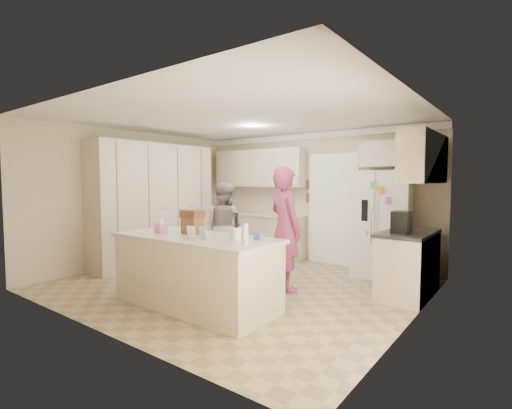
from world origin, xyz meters
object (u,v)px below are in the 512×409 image
Objects in this scene: dollhouse_body at (192,226)px; teen_girl at (285,228)px; refrigerator at (382,224)px; teen_boy at (224,226)px; coffee_maker at (402,222)px; tissue_box at (161,228)px; utensil_crock at (236,234)px; island_base at (195,273)px.

dollhouse_body is 0.14× the size of teen_girl.
refrigerator reaches higher than dollhouse_body.
teen_girl reaches higher than refrigerator.
refrigerator is 1.13× the size of teen_boy.
coffee_maker is 2.84m from dollhouse_body.
teen_girl reaches higher than dollhouse_body.
utensil_crock is at bearing 7.13° from tissue_box.
tissue_box is (-2.60, -2.00, -0.07)m from coffee_maker.
teen_girl is (0.52, 1.35, 0.48)m from island_base.
tissue_box is at bearing 80.25° from teen_girl.
teen_girl reaches higher than utensil_crock.
tissue_box is 0.45m from dollhouse_body.
coffee_maker is 2.14× the size of tissue_box.
coffee_maker is 3.28m from tissue_box.
teen_boy reaches higher than utensil_crock.
utensil_crock is (-1.40, -1.85, -0.07)m from coffee_maker.
teen_boy is at bearing 12.50° from teen_girl.
island_base is at bearing 10.30° from tissue_box.
coffee_maker is 2.32m from utensil_crock.
teen_boy is 0.87× the size of teen_girl.
teen_girl is at bearing 163.16° from teen_boy.
coffee_maker is at bearing 42.83° from island_base.
dollhouse_body reaches higher than tissue_box.
tissue_box is at bearing -142.43° from coffee_maker.
dollhouse_body is 1.89m from teen_boy.
tissue_box is 0.54× the size of dollhouse_body.
teen_girl is (1.07, 1.45, -0.07)m from tissue_box.
utensil_crock is 2.41m from teen_boy.
utensil_crock is at bearing 4.40° from island_base.
teen_boy reaches higher than island_base.
utensil_crock is 1.07× the size of tissue_box.
tissue_box is at bearing -130.49° from refrigerator.
utensil_crock is at bearing 122.39° from teen_girl.
coffee_maker is at bearing 52.88° from utensil_crock.
coffee_maker is (0.61, -1.04, 0.17)m from refrigerator.
dollhouse_body is at bearing 176.42° from utensil_crock.
coffee_maker reaches higher than tissue_box.
teen_girl is (-0.92, -1.59, 0.02)m from refrigerator.
coffee_maker reaches higher than dollhouse_body.
island_base is at bearing -175.60° from utensil_crock.
teen_boy is (-1.05, 1.75, 0.36)m from island_base.
island_base is 1.38× the size of teen_boy.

